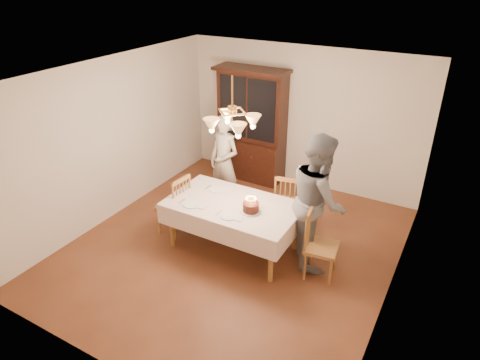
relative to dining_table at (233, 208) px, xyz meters
The scene contains 14 objects.
ground 0.68m from the dining_table, ahead, with size 5.00×5.00×0.00m, color #5B2D1A.
room_shell 0.90m from the dining_table, ahead, with size 5.00×5.00×5.00m.
dining_table is the anchor object (origin of this frame).
china_hutch 2.46m from the dining_table, 111.98° to the left, with size 1.38×0.54×2.16m.
chair_far_side 1.03m from the dining_table, 59.38° to the left, with size 0.52×0.50×1.00m.
chair_left_end 1.04m from the dining_table, behind, with size 0.45×0.47×1.00m.
chair_right_end 1.36m from the dining_table, ahead, with size 0.48×0.49×1.00m.
elderly_woman 1.31m from the dining_table, 126.88° to the left, with size 0.60×0.39×1.65m, color beige.
adult_in_grey 1.22m from the dining_table, 17.65° to the left, with size 0.93×0.72×1.91m, color slate.
birthday_cake 0.36m from the dining_table, 11.67° to the right, with size 0.30×0.30×0.22m.
place_setting_near_left 0.59m from the dining_table, 147.76° to the right, with size 0.41×0.26×0.02m.
place_setting_near_right 0.36m from the dining_table, 67.15° to the right, with size 0.38×0.23×0.02m.
place_setting_far_left 0.49m from the dining_table, 149.60° to the left, with size 0.37×0.23×0.02m.
chandelier 1.29m from the dining_table, 155.46° to the right, with size 0.62×0.62×0.73m.
Camera 1 is at (2.69, -4.57, 3.85)m, focal length 32.00 mm.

